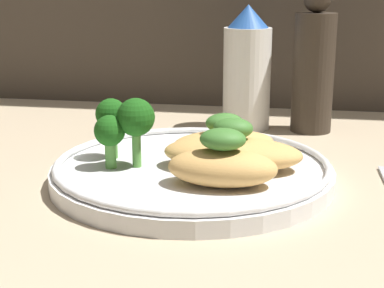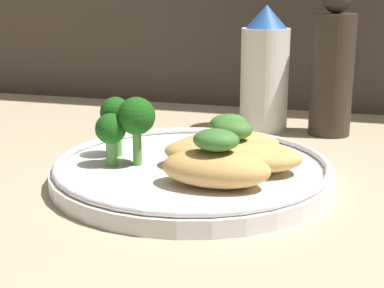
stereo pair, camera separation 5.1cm
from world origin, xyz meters
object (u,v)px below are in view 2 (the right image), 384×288
object	(u,v)px
plate	(192,171)
pepper_grinder	(332,69)
broccoli_bunch	(123,120)
sauce_bottle	(265,72)

from	to	relation	value
plate	pepper_grinder	xyz separation A→B (cm)	(10.48, 20.29, 6.51)
broccoli_bunch	sauce_bottle	bearing A→B (deg)	66.71
broccoli_bunch	pepper_grinder	xyz separation A→B (cm)	(16.57, 20.82, 2.27)
sauce_bottle	broccoli_bunch	bearing A→B (deg)	-113.29
pepper_grinder	plate	bearing A→B (deg)	-117.31
plate	pepper_grinder	world-z (taller)	pepper_grinder
broccoli_bunch	pepper_grinder	bearing A→B (deg)	51.48
sauce_bottle	pepper_grinder	xyz separation A→B (cm)	(7.61, -0.00, 0.59)
plate	broccoli_bunch	bearing A→B (deg)	-175.01
sauce_bottle	pepper_grinder	distance (cm)	7.63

